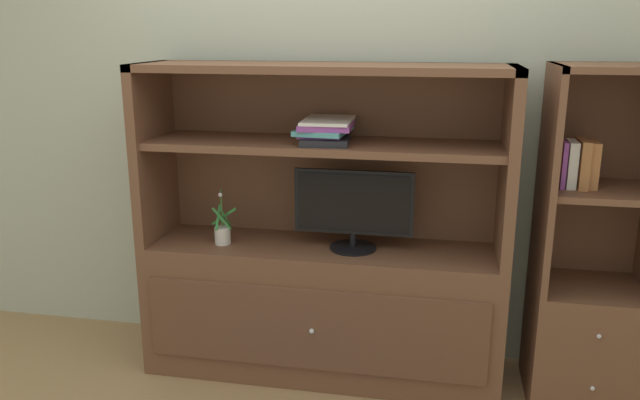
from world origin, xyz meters
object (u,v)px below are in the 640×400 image
(bookshelf_tall, at_px, (590,296))
(upright_book_row, at_px, (579,164))
(media_console, at_px, (322,279))
(magazine_stack, at_px, (326,130))
(tv_monitor, at_px, (353,208))
(potted_plant, at_px, (223,234))

(bookshelf_tall, bearing_deg, upright_book_row, -175.00)
(media_console, bearing_deg, magazine_stack, -8.55)
(media_console, height_order, magazine_stack, media_console)
(tv_monitor, bearing_deg, media_console, 173.15)
(media_console, distance_m, upright_book_row, 1.33)
(upright_book_row, bearing_deg, tv_monitor, -179.23)
(magazine_stack, relative_size, upright_book_row, 1.68)
(bookshelf_tall, xyz_separation_m, upright_book_row, (-0.11, -0.01, 0.63))
(tv_monitor, height_order, potted_plant, tv_monitor)
(media_console, relative_size, potted_plant, 6.28)
(potted_plant, relative_size, magazine_stack, 0.78)
(media_console, bearing_deg, potted_plant, -172.07)
(potted_plant, bearing_deg, tv_monitor, 4.39)
(media_console, relative_size, upright_book_row, 8.27)
(tv_monitor, distance_m, magazine_stack, 0.40)
(tv_monitor, xyz_separation_m, bookshelf_tall, (1.12, 0.02, -0.38))
(magazine_stack, bearing_deg, tv_monitor, -6.62)
(potted_plant, relative_size, upright_book_row, 1.32)
(tv_monitor, distance_m, upright_book_row, 1.04)
(potted_plant, height_order, upright_book_row, upright_book_row)
(tv_monitor, relative_size, bookshelf_tall, 0.37)
(bookshelf_tall, bearing_deg, magazine_stack, -179.66)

